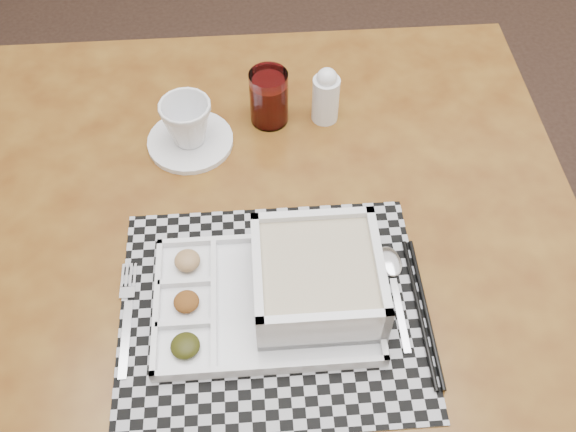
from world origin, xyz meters
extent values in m
plane|color=black|center=(0.00, 0.00, 0.00)|extent=(5.00, 5.00, 0.00)
cube|color=#4A240D|center=(-0.75, -0.47, 0.76)|extent=(1.15, 1.15, 0.04)
cylinder|color=#4A240D|center=(-1.16, 0.05, 0.37)|extent=(0.05, 0.05, 0.74)
cylinder|color=#4A240D|center=(-0.23, -0.07, 0.37)|extent=(0.05, 0.05, 0.74)
cube|color=#4A240D|center=(-0.70, -0.03, 0.69)|extent=(0.89, 0.14, 0.08)
cube|color=#4A240D|center=(-0.31, -0.53, 0.69)|extent=(0.14, 0.89, 0.08)
cube|color=#9C9CA3|center=(-0.76, -0.60, 0.78)|extent=(0.48, 0.42, 0.00)
cube|color=white|center=(-0.76, -0.59, 0.78)|extent=(0.34, 0.26, 0.01)
cube|color=white|center=(-0.75, -0.48, 0.80)|extent=(0.32, 0.05, 0.01)
cube|color=white|center=(-0.78, -0.69, 0.80)|extent=(0.32, 0.05, 0.01)
cube|color=white|center=(-0.92, -0.57, 0.80)|extent=(0.03, 0.22, 0.01)
cube|color=white|center=(-0.61, -0.60, 0.80)|extent=(0.03, 0.22, 0.01)
cube|color=white|center=(-0.84, -0.58, 0.80)|extent=(0.03, 0.20, 0.01)
cube|color=white|center=(-0.89, -0.61, 0.80)|extent=(0.08, 0.02, 0.01)
cube|color=white|center=(-0.88, -0.54, 0.80)|extent=(0.08, 0.02, 0.01)
ellipsoid|color=black|center=(-0.89, -0.64, 0.80)|extent=(0.04, 0.04, 0.02)
ellipsoid|color=#45250B|center=(-0.88, -0.57, 0.80)|extent=(0.04, 0.04, 0.02)
ellipsoid|color=olive|center=(-0.87, -0.50, 0.80)|extent=(0.04, 0.04, 0.02)
cube|color=white|center=(-0.69, -0.58, 0.80)|extent=(0.20, 0.20, 0.01)
cube|color=white|center=(-0.68, -0.50, 0.83)|extent=(0.18, 0.03, 0.08)
cube|color=white|center=(-0.70, -0.67, 0.83)|extent=(0.18, 0.03, 0.08)
cube|color=white|center=(-0.77, -0.57, 0.83)|extent=(0.03, 0.18, 0.08)
cube|color=white|center=(-0.61, -0.59, 0.83)|extent=(0.03, 0.18, 0.08)
cube|color=tan|center=(-0.69, -0.58, 0.82)|extent=(0.18, 0.18, 0.07)
cube|color=silver|center=(-0.97, -0.60, 0.78)|extent=(0.03, 0.12, 0.00)
cube|color=silver|center=(-0.96, -0.53, 0.78)|extent=(0.02, 0.02, 0.00)
cube|color=silver|center=(-0.97, -0.50, 0.78)|extent=(0.01, 0.04, 0.00)
cube|color=silver|center=(-0.96, -0.50, 0.78)|extent=(0.01, 0.04, 0.00)
cube|color=silver|center=(-0.96, -0.50, 0.78)|extent=(0.01, 0.04, 0.00)
cube|color=silver|center=(-0.95, -0.50, 0.78)|extent=(0.01, 0.04, 0.00)
cube|color=silver|center=(-0.58, -0.64, 0.78)|extent=(0.02, 0.12, 0.00)
ellipsoid|color=silver|center=(-0.57, -0.55, 0.78)|extent=(0.04, 0.06, 0.01)
cylinder|color=black|center=(-0.55, -0.64, 0.78)|extent=(0.04, 0.24, 0.01)
cylinder|color=black|center=(-0.54, -0.64, 0.78)|extent=(0.04, 0.24, 0.01)
cylinder|color=white|center=(-0.84, -0.24, 0.78)|extent=(0.15, 0.15, 0.01)
imported|color=white|center=(-0.84, -0.24, 0.83)|extent=(0.10, 0.10, 0.08)
cylinder|color=white|center=(-0.69, -0.21, 0.83)|extent=(0.07, 0.07, 0.10)
cylinder|color=#410505|center=(-0.69, -0.21, 0.82)|extent=(0.06, 0.06, 0.08)
cylinder|color=white|center=(-0.59, -0.22, 0.82)|extent=(0.05, 0.05, 0.09)
sphere|color=white|center=(-0.59, -0.22, 0.87)|extent=(0.04, 0.04, 0.04)
camera|label=1|loc=(-0.82, -1.04, 1.60)|focal=40.00mm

